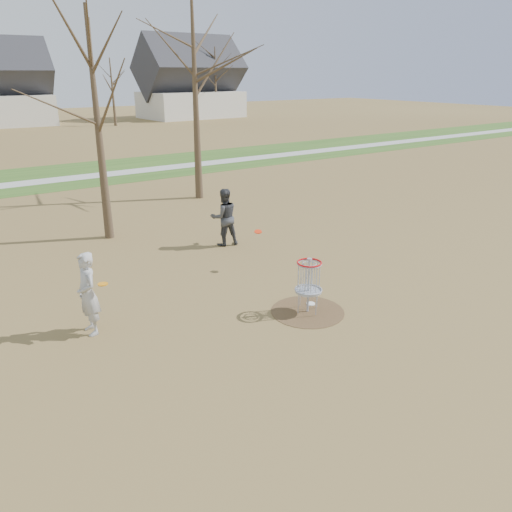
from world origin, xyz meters
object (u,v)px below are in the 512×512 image
(player_throwing, at_px, (224,217))
(disc_grounded, at_px, (311,304))
(player_standing, at_px, (88,294))
(disc_golf_basket, at_px, (309,277))

(player_throwing, bearing_deg, disc_grounded, 94.80)
(player_standing, distance_m, player_throwing, 6.64)
(disc_grounded, relative_size, disc_golf_basket, 0.16)
(player_standing, relative_size, disc_golf_basket, 1.40)
(player_standing, bearing_deg, disc_golf_basket, 64.77)
(player_standing, height_order, player_throwing, player_throwing)
(disc_grounded, bearing_deg, disc_golf_basket, -141.10)
(player_throwing, height_order, disc_golf_basket, player_throwing)
(player_standing, xyz_separation_m, player_throwing, (5.61, 3.54, 0.02))
(player_standing, bearing_deg, disc_grounded, 68.79)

